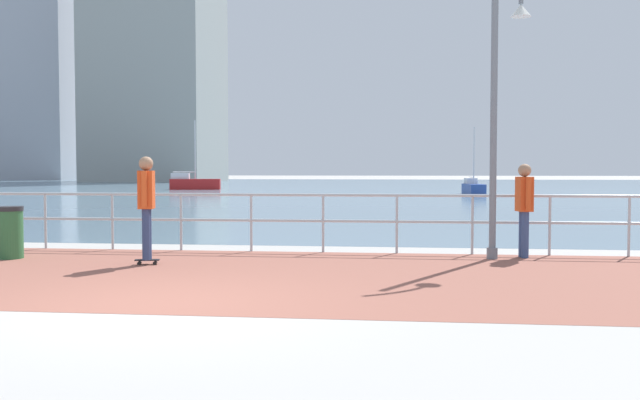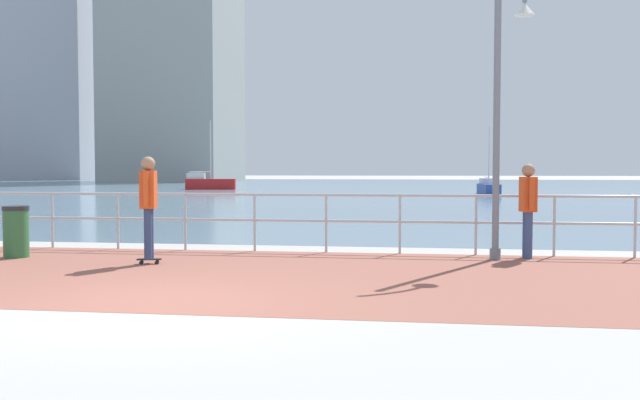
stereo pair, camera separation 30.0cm
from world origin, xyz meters
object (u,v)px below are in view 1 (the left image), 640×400
(bystander, at_px, (524,202))
(sailboat_white, at_px, (473,188))
(lamppost, at_px, (502,96))
(trash_bin, at_px, (10,232))
(skateboarder, at_px, (146,199))
(sailboat_blue, at_px, (194,183))

(bystander, relative_size, sailboat_white, 0.40)
(lamppost, distance_m, trash_bin, 9.06)
(lamppost, bearing_deg, trash_bin, -173.52)
(skateboarder, bearing_deg, lamppost, 13.80)
(trash_bin, xyz_separation_m, sailboat_white, (11.69, 32.06, -0.07))
(lamppost, distance_m, sailboat_white, 31.32)
(bystander, distance_m, sailboat_white, 31.02)
(skateboarder, bearing_deg, bystander, 14.36)
(trash_bin, bearing_deg, sailboat_white, 69.97)
(bystander, xyz_separation_m, trash_bin, (-9.11, -1.16, -0.53))
(trash_bin, bearing_deg, sailboat_blue, 102.46)
(skateboarder, distance_m, sailboat_white, 33.77)
(trash_bin, height_order, sailboat_white, sailboat_white)
(lamppost, bearing_deg, skateboarder, -166.20)
(skateboarder, bearing_deg, trash_bin, 169.93)
(bystander, height_order, sailboat_white, sailboat_white)
(skateboarder, distance_m, trash_bin, 2.82)
(lamppost, height_order, sailboat_blue, sailboat_blue)
(bystander, bearing_deg, trash_bin, -172.74)
(trash_bin, xyz_separation_m, sailboat_blue, (-8.70, 39.37, 0.04))
(trash_bin, height_order, sailboat_blue, sailboat_blue)
(bystander, bearing_deg, lamppost, -158.40)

